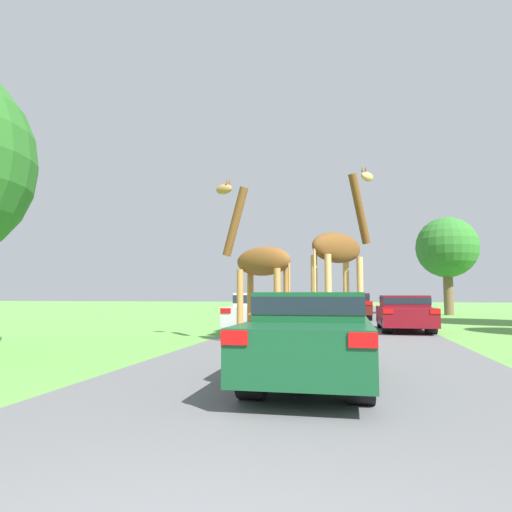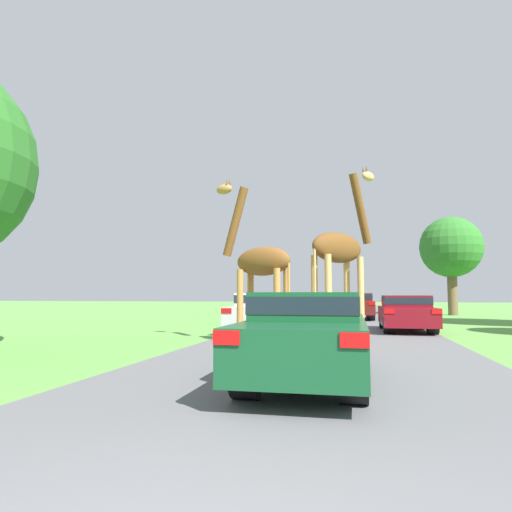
{
  "view_description": "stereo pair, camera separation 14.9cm",
  "coord_description": "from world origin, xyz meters",
  "px_view_note": "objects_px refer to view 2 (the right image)",
  "views": [
    {
      "loc": [
        0.58,
        -1.41,
        1.34
      ],
      "look_at": [
        -1.92,
        11.0,
        2.41
      ],
      "focal_mm": 32.0,
      "sensor_mm": 36.0,
      "label": 1
    },
    {
      "loc": [
        0.73,
        -1.38,
        1.34
      ],
      "look_at": [
        -1.92,
        11.0,
        2.41
      ],
      "focal_mm": 32.0,
      "sensor_mm": 36.0,
      "label": 2
    }
  ],
  "objects_px": {
    "tree_right_cluster": "(451,248)",
    "giraffe_companion": "(340,254)",
    "car_rear_follower": "(313,303)",
    "car_verge_right": "(264,311)",
    "car_lead_maroon": "(309,333)",
    "car_queue_left": "(356,305)",
    "car_queue_right": "(406,312)",
    "car_far_ahead": "(283,307)",
    "giraffe_near_road": "(259,266)"
  },
  "relations": [
    {
      "from": "giraffe_near_road",
      "to": "car_queue_right",
      "type": "height_order",
      "value": "giraffe_near_road"
    },
    {
      "from": "giraffe_companion",
      "to": "car_verge_right",
      "type": "xyz_separation_m",
      "value": [
        -2.82,
        2.67,
        -1.79
      ]
    },
    {
      "from": "car_lead_maroon",
      "to": "car_far_ahead",
      "type": "relative_size",
      "value": 1.01
    },
    {
      "from": "car_queue_right",
      "to": "giraffe_near_road",
      "type": "bearing_deg",
      "value": -130.73
    },
    {
      "from": "giraffe_near_road",
      "to": "car_lead_maroon",
      "type": "distance_m",
      "value": 5.74
    },
    {
      "from": "car_queue_left",
      "to": "car_verge_right",
      "type": "relative_size",
      "value": 0.89
    },
    {
      "from": "car_queue_left",
      "to": "car_far_ahead",
      "type": "bearing_deg",
      "value": -130.57
    },
    {
      "from": "car_verge_right",
      "to": "giraffe_companion",
      "type": "bearing_deg",
      "value": -43.43
    },
    {
      "from": "car_queue_left",
      "to": "car_verge_right",
      "type": "xyz_separation_m",
      "value": [
        -3.29,
        -9.19,
        -0.02
      ]
    },
    {
      "from": "car_queue_left",
      "to": "car_far_ahead",
      "type": "xyz_separation_m",
      "value": [
        -3.42,
        -3.99,
        -0.03
      ]
    },
    {
      "from": "car_queue_left",
      "to": "tree_right_cluster",
      "type": "distance_m",
      "value": 9.42
    },
    {
      "from": "car_lead_maroon",
      "to": "tree_right_cluster",
      "type": "height_order",
      "value": "tree_right_cluster"
    },
    {
      "from": "car_queue_right",
      "to": "car_rear_follower",
      "type": "distance_m",
      "value": 13.31
    },
    {
      "from": "car_far_ahead",
      "to": "tree_right_cluster",
      "type": "distance_m",
      "value": 14.41
    },
    {
      "from": "car_far_ahead",
      "to": "tree_right_cluster",
      "type": "relative_size",
      "value": 0.69
    },
    {
      "from": "car_queue_left",
      "to": "car_rear_follower",
      "type": "height_order",
      "value": "car_rear_follower"
    },
    {
      "from": "car_far_ahead",
      "to": "car_rear_follower",
      "type": "bearing_deg",
      "value": 85.5
    },
    {
      "from": "car_queue_left",
      "to": "car_far_ahead",
      "type": "distance_m",
      "value": 5.25
    },
    {
      "from": "car_lead_maroon",
      "to": "car_queue_right",
      "type": "relative_size",
      "value": 1.11
    },
    {
      "from": "giraffe_near_road",
      "to": "tree_right_cluster",
      "type": "distance_m",
      "value": 21.24
    },
    {
      "from": "car_queue_right",
      "to": "car_far_ahead",
      "type": "bearing_deg",
      "value": 143.06
    },
    {
      "from": "car_far_ahead",
      "to": "car_queue_right",
      "type": "bearing_deg",
      "value": -36.94
    },
    {
      "from": "car_queue_right",
      "to": "car_far_ahead",
      "type": "height_order",
      "value": "car_far_ahead"
    },
    {
      "from": "car_lead_maroon",
      "to": "car_queue_left",
      "type": "relative_size",
      "value": 1.11
    },
    {
      "from": "car_queue_right",
      "to": "car_verge_right",
      "type": "distance_m",
      "value": 5.21
    },
    {
      "from": "car_lead_maroon",
      "to": "car_rear_follower",
      "type": "bearing_deg",
      "value": 94.83
    },
    {
      "from": "car_lead_maroon",
      "to": "tree_right_cluster",
      "type": "bearing_deg",
      "value": 74.1
    },
    {
      "from": "car_queue_right",
      "to": "tree_right_cluster",
      "type": "bearing_deg",
      "value": 72.6
    },
    {
      "from": "giraffe_companion",
      "to": "car_queue_left",
      "type": "relative_size",
      "value": 1.34
    },
    {
      "from": "car_lead_maroon",
      "to": "car_far_ahead",
      "type": "height_order",
      "value": "car_lead_maroon"
    },
    {
      "from": "car_far_ahead",
      "to": "car_rear_follower",
      "type": "relative_size",
      "value": 1.01
    },
    {
      "from": "giraffe_companion",
      "to": "car_lead_maroon",
      "type": "bearing_deg",
      "value": -55.79
    },
    {
      "from": "giraffe_companion",
      "to": "tree_right_cluster",
      "type": "height_order",
      "value": "tree_right_cluster"
    },
    {
      "from": "car_rear_follower",
      "to": "tree_right_cluster",
      "type": "xyz_separation_m",
      "value": [
        8.9,
        1.51,
        3.59
      ]
    },
    {
      "from": "giraffe_companion",
      "to": "car_verge_right",
      "type": "relative_size",
      "value": 1.19
    },
    {
      "from": "car_verge_right",
      "to": "car_rear_follower",
      "type": "height_order",
      "value": "car_rear_follower"
    },
    {
      "from": "car_queue_right",
      "to": "car_lead_maroon",
      "type": "bearing_deg",
      "value": -103.84
    },
    {
      "from": "car_queue_left",
      "to": "car_rear_follower",
      "type": "bearing_deg",
      "value": 120.54
    },
    {
      "from": "giraffe_near_road",
      "to": "giraffe_companion",
      "type": "height_order",
      "value": "giraffe_companion"
    },
    {
      "from": "giraffe_near_road",
      "to": "car_verge_right",
      "type": "distance_m",
      "value": 4.14
    },
    {
      "from": "giraffe_near_road",
      "to": "car_far_ahead",
      "type": "distance_m",
      "value": 9.19
    },
    {
      "from": "car_rear_follower",
      "to": "tree_right_cluster",
      "type": "bearing_deg",
      "value": 9.63
    },
    {
      "from": "tree_right_cluster",
      "to": "car_queue_right",
      "type": "bearing_deg",
      "value": -107.4
    },
    {
      "from": "tree_right_cluster",
      "to": "giraffe_companion",
      "type": "bearing_deg",
      "value": -110.2
    },
    {
      "from": "car_queue_left",
      "to": "giraffe_near_road",
      "type": "bearing_deg",
      "value": -101.6
    },
    {
      "from": "car_queue_right",
      "to": "tree_right_cluster",
      "type": "relative_size",
      "value": 0.63
    },
    {
      "from": "giraffe_companion",
      "to": "tree_right_cluster",
      "type": "relative_size",
      "value": 0.85
    },
    {
      "from": "car_lead_maroon",
      "to": "car_rear_follower",
      "type": "height_order",
      "value": "car_rear_follower"
    },
    {
      "from": "giraffe_companion",
      "to": "car_lead_maroon",
      "type": "relative_size",
      "value": 1.2
    },
    {
      "from": "car_queue_left",
      "to": "car_verge_right",
      "type": "distance_m",
      "value": 9.76
    }
  ]
}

